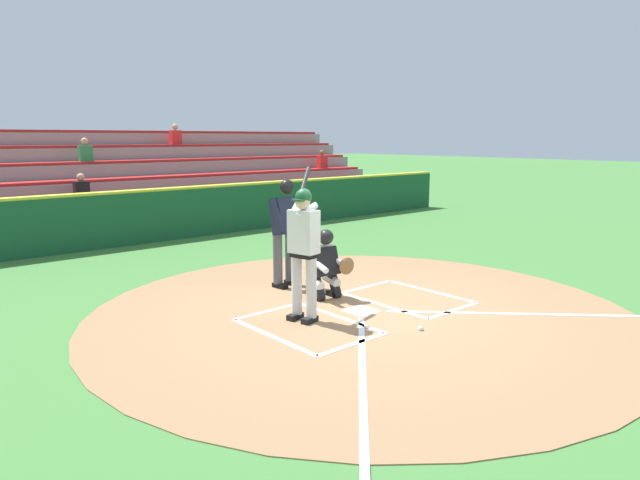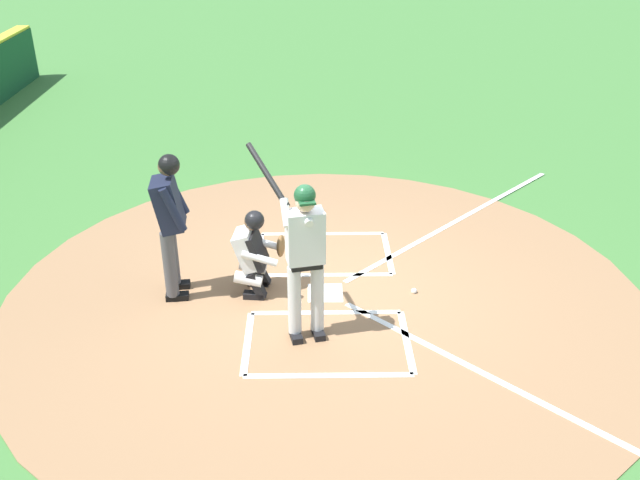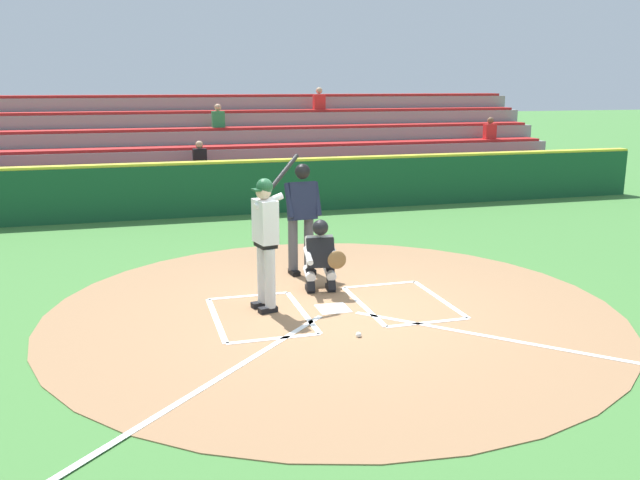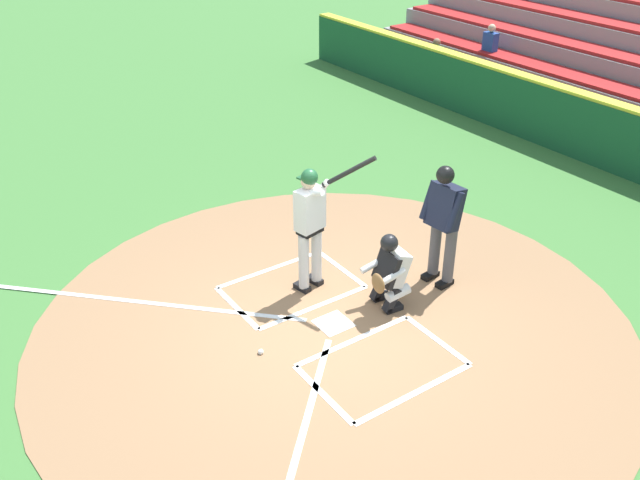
{
  "view_description": "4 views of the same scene",
  "coord_description": "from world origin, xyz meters",
  "px_view_note": "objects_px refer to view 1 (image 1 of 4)",
  "views": [
    {
      "loc": [
        5.76,
        5.63,
        2.55
      ],
      "look_at": [
        -0.19,
        -1.14,
        0.91
      ],
      "focal_mm": 31.57,
      "sensor_mm": 36.0,
      "label": 1
    },
    {
      "loc": [
        7.53,
        -0.18,
        4.68
      ],
      "look_at": [
        0.55,
        -0.07,
        1.05
      ],
      "focal_mm": 39.31,
      "sensor_mm": 36.0,
      "label": 2
    },
    {
      "loc": [
        2.67,
        8.64,
        3.13
      ],
      "look_at": [
        0.03,
        -0.57,
        0.88
      ],
      "focal_mm": 37.72,
      "sensor_mm": 36.0,
      "label": 3
    },
    {
      "loc": [
        -6.07,
        4.4,
        5.6
      ],
      "look_at": [
        0.43,
        -0.08,
        1.07
      ],
      "focal_mm": 38.88,
      "sensor_mm": 36.0,
      "label": 4
    }
  ],
  "objects_px": {
    "batter": "(303,244)",
    "catcher": "(326,263)",
    "plate_umpire": "(285,226)",
    "baseball": "(421,328)"
  },
  "relations": [
    {
      "from": "catcher",
      "to": "plate_umpire",
      "type": "relative_size",
      "value": 0.61
    },
    {
      "from": "catcher",
      "to": "plate_umpire",
      "type": "distance_m",
      "value": 1.1
    },
    {
      "from": "catcher",
      "to": "baseball",
      "type": "xyz_separation_m",
      "value": [
        0.08,
        1.99,
        -0.55
      ]
    },
    {
      "from": "batter",
      "to": "catcher",
      "type": "height_order",
      "value": "batter"
    },
    {
      "from": "plate_umpire",
      "to": "catcher",
      "type": "bearing_deg",
      "value": 92.75
    },
    {
      "from": "batter",
      "to": "catcher",
      "type": "bearing_deg",
      "value": -147.54
    },
    {
      "from": "plate_umpire",
      "to": "baseball",
      "type": "height_order",
      "value": "plate_umpire"
    },
    {
      "from": "catcher",
      "to": "plate_umpire",
      "type": "xyz_separation_m",
      "value": [
        0.05,
        -0.99,
        0.49
      ]
    },
    {
      "from": "plate_umpire",
      "to": "baseball",
      "type": "xyz_separation_m",
      "value": [
        0.03,
        2.98,
        -1.04
      ]
    },
    {
      "from": "batter",
      "to": "baseball",
      "type": "relative_size",
      "value": 28.76
    }
  ]
}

